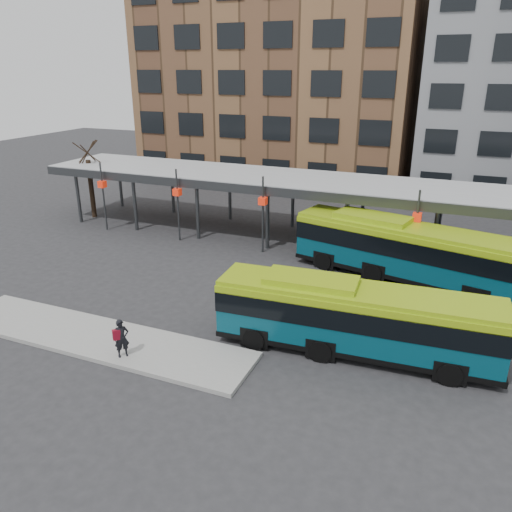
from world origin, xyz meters
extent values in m
plane|color=#28282B|center=(0.00, 0.00, 0.00)|extent=(120.00, 120.00, 0.00)
cube|color=gray|center=(-5.50, -3.00, 0.09)|extent=(14.00, 3.00, 0.18)
cube|color=#999B9E|center=(0.00, 13.00, 4.00)|extent=(40.00, 6.00, 0.35)
cube|color=#383A3D|center=(0.00, 10.00, 3.85)|extent=(40.00, 0.15, 0.55)
cylinder|color=#383A3D|center=(-18.00, 10.50, 1.90)|extent=(0.24, 0.24, 3.80)
cylinder|color=#383A3D|center=(-18.00, 15.50, 1.90)|extent=(0.24, 0.24, 3.80)
cylinder|color=#383A3D|center=(-13.00, 10.50, 1.90)|extent=(0.24, 0.24, 3.80)
cylinder|color=#383A3D|center=(-13.00, 15.50, 1.90)|extent=(0.24, 0.24, 3.80)
cylinder|color=#383A3D|center=(-8.00, 10.50, 1.90)|extent=(0.24, 0.24, 3.80)
cylinder|color=#383A3D|center=(-8.00, 15.50, 1.90)|extent=(0.24, 0.24, 3.80)
cylinder|color=#383A3D|center=(-3.00, 10.50, 1.90)|extent=(0.24, 0.24, 3.80)
cylinder|color=#383A3D|center=(-3.00, 15.50, 1.90)|extent=(0.24, 0.24, 3.80)
cylinder|color=#383A3D|center=(2.00, 10.50, 1.90)|extent=(0.24, 0.24, 3.80)
cylinder|color=#383A3D|center=(2.00, 15.50, 1.90)|extent=(0.24, 0.24, 3.80)
cylinder|color=#383A3D|center=(7.00, 10.50, 1.90)|extent=(0.24, 0.24, 3.80)
cylinder|color=#383A3D|center=(7.00, 15.50, 1.90)|extent=(0.24, 0.24, 3.80)
cylinder|color=#383A3D|center=(-15.00, 9.70, 2.40)|extent=(0.12, 0.12, 4.80)
cube|color=red|center=(-15.00, 9.70, 3.30)|extent=(0.45, 0.45, 0.45)
cylinder|color=#383A3D|center=(-9.00, 9.70, 2.40)|extent=(0.12, 0.12, 4.80)
cube|color=red|center=(-9.00, 9.70, 3.30)|extent=(0.45, 0.45, 0.45)
cylinder|color=#383A3D|center=(-3.00, 9.70, 2.40)|extent=(0.12, 0.12, 4.80)
cube|color=red|center=(-3.00, 9.70, 3.30)|extent=(0.45, 0.45, 0.45)
cylinder|color=#383A3D|center=(6.00, 9.70, 2.40)|extent=(0.12, 0.12, 4.80)
cube|color=red|center=(6.00, 9.70, 3.30)|extent=(0.45, 0.45, 0.45)
cylinder|color=black|center=(-18.00, 12.00, 2.20)|extent=(0.36, 0.36, 4.40)
cylinder|color=black|center=(-17.90, 12.00, 4.80)|extent=(0.08, 1.63, 1.59)
cylinder|color=black|center=(-18.00, 12.10, 4.80)|extent=(1.63, 0.13, 1.59)
cylinder|color=black|center=(-18.10, 11.99, 4.80)|extent=(0.15, 1.63, 1.59)
cylinder|color=black|center=(-18.00, 11.90, 4.80)|extent=(1.63, 0.10, 1.59)
cube|color=brown|center=(-10.00, 32.00, 11.00)|extent=(26.00, 14.00, 22.00)
cube|color=#074152|center=(4.77, 0.21, 1.47)|extent=(11.17, 2.94, 2.30)
cube|color=black|center=(4.77, 0.21, 1.93)|extent=(11.22, 3.00, 0.88)
cube|color=#8EB012|center=(4.77, 0.21, 2.72)|extent=(11.16, 2.85, 0.18)
cube|color=#8EB012|center=(2.93, 0.10, 2.90)|extent=(3.77, 1.87, 0.32)
cube|color=black|center=(4.77, 0.21, 0.43)|extent=(11.23, 3.00, 0.22)
cylinder|color=black|center=(8.51, -0.70, 0.46)|extent=(0.94, 0.33, 0.92)
cylinder|color=black|center=(8.38, 1.55, 0.46)|extent=(0.94, 0.33, 0.92)
cylinder|color=black|center=(3.73, -0.98, 0.46)|extent=(0.94, 0.33, 0.92)
cylinder|color=black|center=(3.60, 1.27, 0.46)|extent=(0.94, 0.33, 0.92)
cylinder|color=black|center=(0.97, -1.14, 0.46)|extent=(0.94, 0.33, 0.92)
cylinder|color=black|center=(0.84, 1.11, 0.46)|extent=(0.94, 0.33, 0.92)
cube|color=#074152|center=(5.69, 8.65, 1.61)|extent=(12.33, 5.17, 2.51)
cube|color=black|center=(5.69, 8.65, 2.11)|extent=(12.39, 5.24, 0.96)
cube|color=#8EB012|center=(5.69, 8.65, 2.97)|extent=(12.31, 5.08, 0.20)
cube|color=#8EB012|center=(3.73, 9.10, 3.17)|extent=(4.33, 2.67, 0.35)
cube|color=black|center=(5.69, 8.65, 0.47)|extent=(12.40, 5.25, 0.24)
cylinder|color=black|center=(9.33, 6.55, 0.50)|extent=(1.05, 0.52, 1.01)
cylinder|color=black|center=(9.88, 8.94, 0.50)|extent=(1.05, 0.52, 1.01)
cylinder|color=black|center=(4.23, 7.73, 0.50)|extent=(1.05, 0.52, 1.01)
cylinder|color=black|center=(4.79, 10.12, 0.50)|extent=(1.05, 0.52, 1.01)
cylinder|color=black|center=(1.29, 8.41, 0.50)|extent=(1.05, 0.52, 1.01)
cylinder|color=black|center=(1.85, 10.80, 0.50)|extent=(1.05, 0.52, 1.01)
imported|color=black|center=(-3.50, -3.87, 0.97)|extent=(0.67, 0.68, 1.58)
cube|color=maroon|center=(-3.62, -4.01, 1.18)|extent=(0.32, 0.33, 0.42)
imported|color=slate|center=(10.81, 12.14, 0.48)|extent=(1.94, 1.04, 0.97)
camera|label=1|loc=(7.91, -17.62, 10.92)|focal=35.00mm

